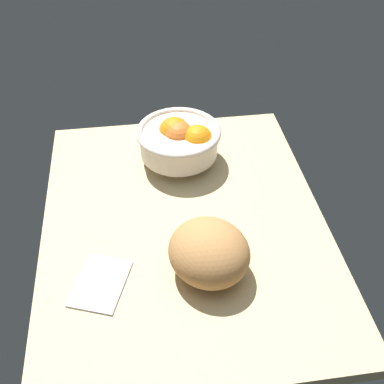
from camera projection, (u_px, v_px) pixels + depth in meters
The scene contains 4 objects.
ground_plane at pixel (184, 225), 100.09cm from camera, with size 75.37×59.89×3.00cm, color #C8B584.
fruit_bowl at pixel (180, 139), 109.86cm from camera, with size 20.11×20.11×11.11cm.
bread_loaf at pixel (209, 252), 85.52cm from camera, with size 15.77×14.68×11.00cm, color #B77E47.
napkin_folded at pixel (101, 283), 86.69cm from camera, with size 12.32×8.87×0.84cm, color silver.
Camera 1 is at (68.14, -7.79, 71.77)cm, focal length 43.29 mm.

